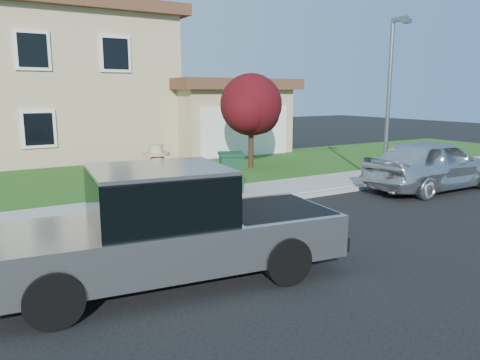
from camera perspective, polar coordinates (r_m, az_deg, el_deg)
name	(u,v)px	position (r m, az deg, el deg)	size (l,w,h in m)	color
ground	(260,245)	(9.45, 2.45, -7.98)	(80.00, 80.00, 0.00)	black
curb	(231,207)	(12.31, -1.16, -3.26)	(40.00, 0.20, 0.12)	gray
sidewalk	(211,198)	(13.24, -3.55, -2.22)	(40.00, 2.00, 0.15)	gray
lawn	(153,175)	(17.29, -10.52, 0.57)	(40.00, 7.00, 0.10)	#1B4D16
house	(100,89)	(24.65, -16.73, 10.54)	(14.00, 11.30, 6.85)	tan
pickup_truck	(168,229)	(7.59, -8.82, -5.88)	(5.89, 2.61, 1.87)	black
woman	(158,201)	(9.06, -9.97, -2.53)	(0.80, 0.66, 2.06)	#E4877D
sedan	(433,164)	(15.72, 22.46, 1.76)	(1.92, 4.77, 1.63)	silver
ornamental_tree	(252,108)	(18.34, 1.45, 8.81)	(2.66, 2.40, 3.65)	black
trash_bin	(231,172)	(13.69, -1.09, 1.01)	(0.95, 1.01, 1.14)	#0F371F
street_lamp	(390,94)	(15.19, 17.84, 9.91)	(0.26, 0.67, 5.19)	slate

